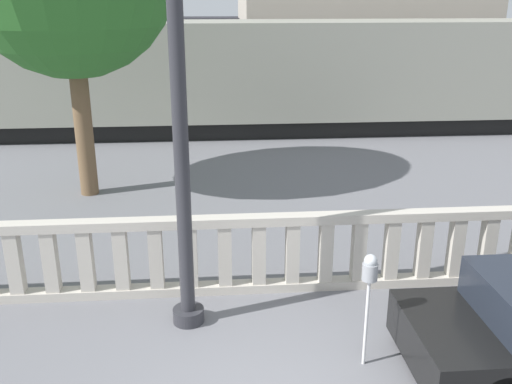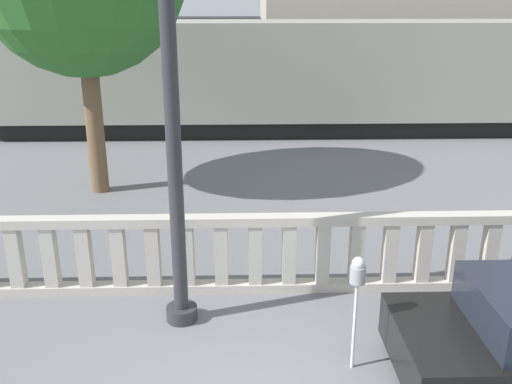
{
  "view_description": "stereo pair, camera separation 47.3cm",
  "coord_description": "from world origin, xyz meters",
  "px_view_note": "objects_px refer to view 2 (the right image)",
  "views": [
    {
      "loc": [
        -0.68,
        -4.59,
        4.36
      ],
      "look_at": [
        0.04,
        4.21,
        1.26
      ],
      "focal_mm": 40.0,
      "sensor_mm": 36.0,
      "label": 1
    },
    {
      "loc": [
        -0.21,
        -4.62,
        4.36
      ],
      "look_at": [
        0.04,
        4.21,
        1.26
      ],
      "focal_mm": 40.0,
      "sensor_mm": 36.0,
      "label": 2
    }
  ],
  "objects_px": {
    "lamppost": "(169,58)",
    "train_far": "(122,49)",
    "train_near": "(348,75)",
    "parking_meter": "(357,279)"
  },
  "relations": [
    {
      "from": "parking_meter",
      "to": "train_far",
      "type": "xyz_separation_m",
      "value": [
        -7.21,
        23.4,
        0.49
      ]
    },
    {
      "from": "lamppost",
      "to": "train_far",
      "type": "relative_size",
      "value": 0.29
    },
    {
      "from": "lamppost",
      "to": "parking_meter",
      "type": "height_order",
      "value": "lamppost"
    },
    {
      "from": "lamppost",
      "to": "train_near",
      "type": "distance_m",
      "value": 12.36
    },
    {
      "from": "lamppost",
      "to": "train_near",
      "type": "relative_size",
      "value": 0.31
    },
    {
      "from": "parking_meter",
      "to": "train_near",
      "type": "relative_size",
      "value": 0.07
    },
    {
      "from": "lamppost",
      "to": "parking_meter",
      "type": "relative_size",
      "value": 4.64
    },
    {
      "from": "lamppost",
      "to": "train_far",
      "type": "xyz_separation_m",
      "value": [
        -5.02,
        22.25,
        -1.92
      ]
    },
    {
      "from": "train_near",
      "to": "train_far",
      "type": "relative_size",
      "value": 0.93
    },
    {
      "from": "lamppost",
      "to": "train_far",
      "type": "distance_m",
      "value": 22.89
    }
  ]
}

